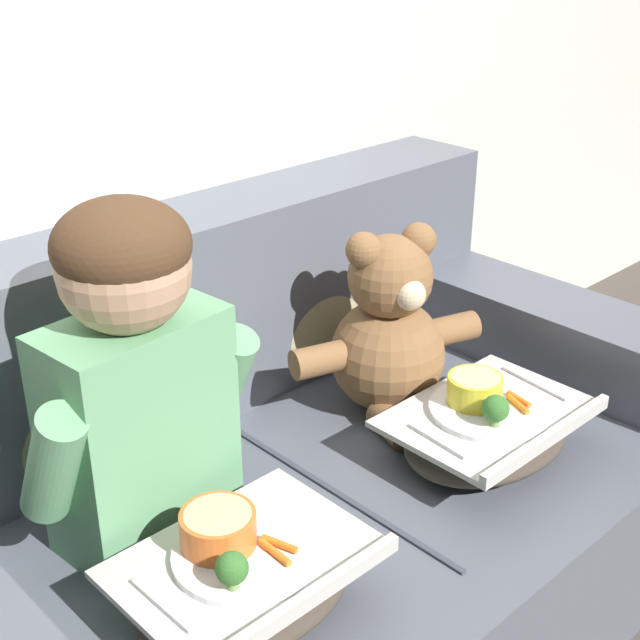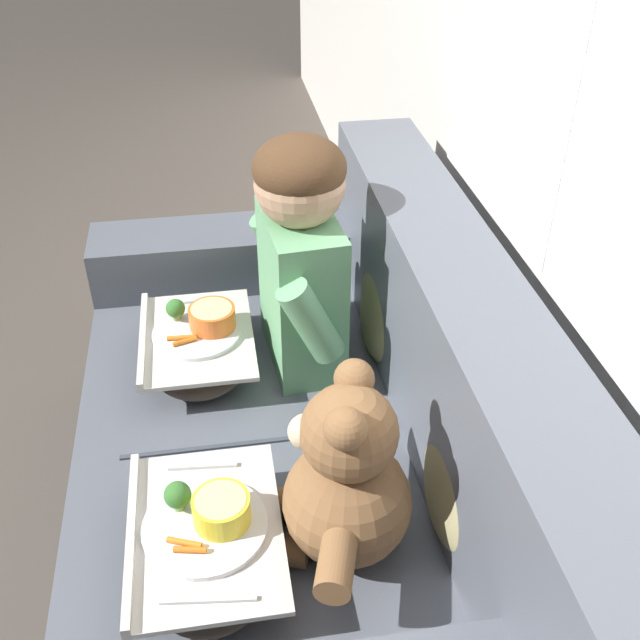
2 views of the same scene
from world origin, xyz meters
name	(u,v)px [view 2 (image 2 of 2)]	position (x,y,z in m)	size (l,w,h in m)	color
ground_plane	(290,548)	(0.00, 0.00, 0.00)	(14.00, 14.00, 0.00)	#4C443D
wall_back_with_window	(614,36)	(0.00, 0.61, 1.31)	(8.00, 0.08, 2.60)	beige
couch	(315,466)	(0.00, 0.07, 0.30)	(1.71, 0.99, 0.85)	#565B66
throw_pillow_behind_child	(387,297)	(-0.32, 0.31, 0.57)	(0.35, 0.17, 0.36)	tan
throw_pillow_behind_teddy	(462,474)	(0.32, 0.31, 0.57)	(0.32, 0.15, 0.33)	tan
child_figure	(300,246)	(-0.32, 0.08, 0.75)	(0.45, 0.23, 0.63)	#66A370
teddy_bear	(344,483)	(0.31, 0.08, 0.58)	(0.45, 0.33, 0.42)	brown
lap_tray_child	(199,346)	(-0.32, -0.19, 0.47)	(0.40, 0.29, 0.17)	#473D33
lap_tray_teddy	(207,541)	(0.32, -0.19, 0.47)	(0.41, 0.30, 0.18)	#473D33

